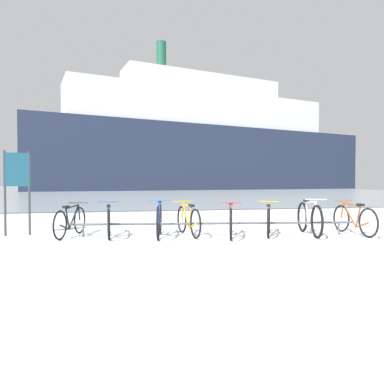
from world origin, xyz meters
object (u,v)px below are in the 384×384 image
at_px(bicycle_1, 109,221).
at_px(bicycle_3, 188,220).
at_px(bicycle_4, 231,221).
at_px(info_sign, 17,178).
at_px(bicycle_2, 159,220).
at_px(bicycle_5, 269,220).
at_px(bicycle_0, 71,221).
at_px(bicycle_6, 309,218).
at_px(ferry_ship, 208,143).
at_px(bicycle_7, 354,219).

relative_size(bicycle_1, bicycle_3, 1.01).
bearing_deg(bicycle_4, info_sign, 165.69).
xyz_separation_m(bicycle_2, bicycle_5, (2.47, -0.22, -0.04)).
xyz_separation_m(bicycle_0, bicycle_6, (5.27, -0.89, 0.04)).
distance_m(bicycle_2, info_sign, 3.34).
bearing_deg(bicycle_5, info_sign, 168.89).
xyz_separation_m(bicycle_2, bicycle_4, (1.54, -0.31, -0.02)).
xyz_separation_m(bicycle_4, bicycle_6, (1.83, -0.11, 0.02)).
bearing_deg(bicycle_0, bicycle_1, -13.28).
xyz_separation_m(bicycle_0, bicycle_5, (4.38, -0.69, 0.00)).
bearing_deg(ferry_ship, bicycle_0, -107.80).
bearing_deg(bicycle_5, bicycle_6, -12.64).
relative_size(bicycle_0, bicycle_4, 0.95).
relative_size(bicycle_7, ferry_ship, 0.03).
relative_size(bicycle_2, bicycle_5, 1.12).
xyz_separation_m(bicycle_3, bicycle_5, (1.81, -0.28, -0.00)).
xyz_separation_m(bicycle_0, bicycle_3, (2.57, -0.41, 0.01)).
xyz_separation_m(bicycle_4, bicycle_7, (2.87, -0.26, -0.01)).
bearing_deg(bicycle_0, bicycle_2, -13.81).
distance_m(bicycle_2, bicycle_5, 2.48).
height_order(bicycle_1, bicycle_3, bicycle_1).
distance_m(bicycle_0, bicycle_2, 1.96).
bearing_deg(bicycle_3, ferry_ship, 74.92).
height_order(bicycle_3, bicycle_6, bicycle_6).
height_order(bicycle_4, bicycle_7, bicycle_4).
relative_size(bicycle_3, bicycle_4, 0.97).
xyz_separation_m(bicycle_3, bicycle_6, (2.71, -0.48, 0.03)).
height_order(bicycle_0, bicycle_5, bicycle_5).
xyz_separation_m(bicycle_6, info_sign, (-6.46, 1.29, 0.91)).
xyz_separation_m(bicycle_3, bicycle_7, (3.75, -0.62, 0.00)).
xyz_separation_m(bicycle_2, bicycle_6, (3.37, -0.42, 0.00)).
bearing_deg(bicycle_6, bicycle_5, 167.36).
distance_m(bicycle_3, bicycle_6, 2.75).
xyz_separation_m(bicycle_3, info_sign, (-3.75, 0.82, 0.95)).
bearing_deg(bicycle_2, ferry_ship, 74.26).
relative_size(bicycle_1, bicycle_4, 0.98).
distance_m(bicycle_7, info_sign, 7.69).
height_order(bicycle_4, ferry_ship, ferry_ship).
bearing_deg(bicycle_0, bicycle_7, -9.30).
distance_m(bicycle_4, info_sign, 4.87).
distance_m(bicycle_6, info_sign, 6.65).
xyz_separation_m(bicycle_1, bicycle_5, (3.56, -0.49, -0.00)).
bearing_deg(bicycle_5, bicycle_4, -174.51).
bearing_deg(bicycle_3, bicycle_6, -9.99).
distance_m(bicycle_0, bicycle_3, 2.60).
relative_size(bicycle_2, bicycle_4, 1.02).
height_order(bicycle_3, ferry_ship, ferry_ship).
bearing_deg(bicycle_5, bicycle_3, 171.34).
distance_m(bicycle_1, bicycle_5, 3.59).
bearing_deg(bicycle_7, bicycle_5, 169.84).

